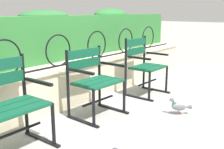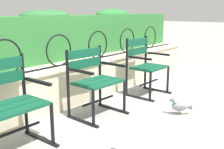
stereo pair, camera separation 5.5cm
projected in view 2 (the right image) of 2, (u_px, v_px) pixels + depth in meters
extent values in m
plane|color=#9E9E99|center=(119.00, 120.00, 3.32)|extent=(60.00, 60.00, 0.00)
cube|color=beige|center=(67.00, 86.00, 3.82)|extent=(6.31, 0.35, 0.54)
cube|color=beige|center=(66.00, 65.00, 3.75)|extent=(6.31, 0.41, 0.05)
cylinder|color=black|center=(70.00, 63.00, 3.70)|extent=(5.79, 0.02, 0.02)
torus|color=black|center=(5.00, 58.00, 2.94)|extent=(0.42, 0.02, 0.42)
torus|color=black|center=(59.00, 50.00, 3.52)|extent=(0.42, 0.02, 0.42)
torus|color=black|center=(98.00, 45.00, 4.09)|extent=(0.42, 0.02, 0.42)
torus|color=black|center=(127.00, 41.00, 4.67)|extent=(0.42, 0.02, 0.42)
torus|color=black|center=(150.00, 37.00, 5.25)|extent=(0.42, 0.02, 0.42)
cube|color=#2D7033|center=(43.00, 38.00, 3.96)|extent=(6.18, 0.59, 0.64)
ellipsoid|color=#296130|center=(46.00, 16.00, 3.93)|extent=(0.81, 0.53, 0.17)
ellipsoid|color=#2A7132|center=(113.00, 15.00, 5.12)|extent=(0.73, 0.53, 0.22)
cube|color=#0F4C33|center=(21.00, 110.00, 2.40)|extent=(0.59, 0.13, 0.03)
cube|color=#0F4C33|center=(12.00, 107.00, 2.48)|extent=(0.59, 0.13, 0.03)
cube|color=#0F4C33|center=(4.00, 104.00, 2.56)|extent=(0.59, 0.13, 0.03)
cylinder|color=black|center=(25.00, 95.00, 2.85)|extent=(0.04, 0.04, 0.88)
cylinder|color=black|center=(52.00, 124.00, 2.64)|extent=(0.04, 0.04, 0.44)
cube|color=black|center=(41.00, 139.00, 2.80)|extent=(0.04, 0.52, 0.02)
cube|color=black|center=(38.00, 82.00, 2.66)|extent=(0.04, 0.40, 0.03)
cylinder|color=black|center=(14.00, 132.00, 2.54)|extent=(0.56, 0.03, 0.03)
cube|color=#0F4C33|center=(106.00, 84.00, 3.27)|extent=(0.57, 0.15, 0.03)
cube|color=#0F4C33|center=(98.00, 82.00, 3.35)|extent=(0.57, 0.15, 0.03)
cube|color=#0F4C33|center=(90.00, 80.00, 3.44)|extent=(0.57, 0.15, 0.03)
cube|color=#0F4C33|center=(84.00, 53.00, 3.43)|extent=(0.56, 0.05, 0.11)
cube|color=#0F4C33|center=(84.00, 63.00, 3.46)|extent=(0.56, 0.05, 0.11)
cylinder|color=black|center=(100.00, 76.00, 3.72)|extent=(0.04, 0.04, 0.84)
cylinder|color=black|center=(124.00, 97.00, 3.49)|extent=(0.04, 0.04, 0.44)
cube|color=black|center=(113.00, 109.00, 3.66)|extent=(0.06, 0.52, 0.02)
cube|color=black|center=(113.00, 64.00, 3.52)|extent=(0.05, 0.40, 0.03)
cylinder|color=black|center=(68.00, 85.00, 3.30)|extent=(0.04, 0.04, 0.84)
cylinder|color=black|center=(93.00, 108.00, 3.07)|extent=(0.04, 0.04, 0.44)
cube|color=black|center=(82.00, 121.00, 3.24)|extent=(0.06, 0.52, 0.02)
cube|color=black|center=(81.00, 71.00, 3.11)|extent=(0.05, 0.40, 0.03)
cylinder|color=black|center=(98.00, 101.00, 3.41)|extent=(0.54, 0.05, 0.03)
cube|color=#0F4C33|center=(157.00, 68.00, 4.14)|extent=(0.53, 0.14, 0.03)
cube|color=#0F4C33|center=(149.00, 67.00, 4.22)|extent=(0.53, 0.14, 0.03)
cube|color=#0F4C33|center=(142.00, 66.00, 4.31)|extent=(0.53, 0.14, 0.03)
cube|color=#0F4C33|center=(137.00, 42.00, 4.29)|extent=(0.53, 0.04, 0.11)
cube|color=#0F4C33|center=(137.00, 51.00, 4.32)|extent=(0.53, 0.04, 0.11)
cylinder|color=black|center=(145.00, 63.00, 4.57)|extent=(0.04, 0.04, 0.89)
cylinder|color=black|center=(168.00, 80.00, 4.35)|extent=(0.04, 0.04, 0.44)
cube|color=black|center=(157.00, 90.00, 4.51)|extent=(0.05, 0.52, 0.02)
cube|color=black|center=(158.00, 54.00, 4.38)|extent=(0.04, 0.40, 0.03)
cylinder|color=black|center=(127.00, 68.00, 4.17)|extent=(0.04, 0.04, 0.89)
cylinder|color=black|center=(150.00, 87.00, 3.96)|extent=(0.04, 0.04, 0.44)
cube|color=black|center=(139.00, 98.00, 4.12)|extent=(0.05, 0.52, 0.02)
cube|color=black|center=(140.00, 58.00, 3.98)|extent=(0.04, 0.40, 0.03)
cylinder|color=black|center=(149.00, 82.00, 4.28)|extent=(0.50, 0.04, 0.03)
ellipsoid|color=gray|center=(179.00, 107.00, 3.46)|extent=(0.19, 0.21, 0.11)
cylinder|color=#2D6B56|center=(174.00, 104.00, 3.45)|extent=(0.07, 0.08, 0.06)
sphere|color=slate|center=(173.00, 100.00, 3.44)|extent=(0.06, 0.06, 0.06)
cone|color=black|center=(170.00, 100.00, 3.44)|extent=(0.02, 0.03, 0.01)
cone|color=#595960|center=(188.00, 107.00, 3.45)|extent=(0.10, 0.10, 0.06)
ellipsoid|color=slate|center=(181.00, 108.00, 3.41)|extent=(0.10, 0.13, 0.07)
ellipsoid|color=slate|center=(180.00, 105.00, 3.50)|extent=(0.10, 0.13, 0.07)
cylinder|color=#C6515B|center=(179.00, 113.00, 3.46)|extent=(0.01, 0.01, 0.05)
cylinder|color=#C6515B|center=(180.00, 112.00, 3.49)|extent=(0.01, 0.01, 0.05)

